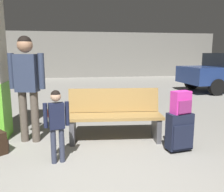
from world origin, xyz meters
The scene contains 7 objects.
ground_plane centered at (0.00, 4.00, -0.05)m, with size 18.00×18.00×0.10m, color gray.
garage_back_wall centered at (0.00, 12.86, 1.40)m, with size 18.00×0.12×2.80m, color slate.
bench centered at (0.30, 1.68, 0.44)m, with size 1.64×0.67×0.89m.
suitcase centered at (1.19, 1.02, 0.32)m, with size 0.40×0.28×0.60m.
backpack_bright centered at (1.19, 1.02, 0.77)m, with size 0.31×0.25×0.34m.
child centered at (-0.63, 0.93, 0.63)m, with size 0.34×0.20×1.02m.
adult centered at (-1.15, 1.85, 1.10)m, with size 0.59×0.29×1.78m.
Camera 1 is at (-0.41, -2.24, 1.50)m, focal length 38.10 mm.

